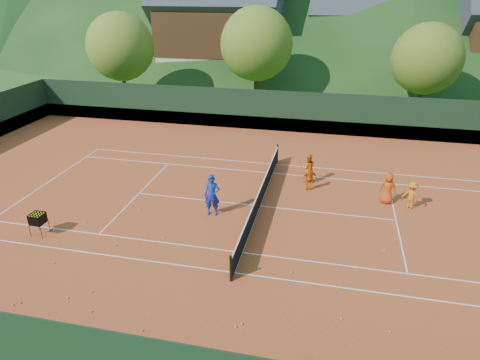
% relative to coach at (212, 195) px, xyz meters
% --- Properties ---
extents(ground, '(400.00, 400.00, 0.00)m').
position_rel_coach_xyz_m(ground, '(2.04, 1.30, -1.03)').
color(ground, '#2A5219').
rests_on(ground, ground).
extents(clay_court, '(40.00, 24.00, 0.02)m').
position_rel_coach_xyz_m(clay_court, '(2.04, 1.30, -1.02)').
color(clay_court, '#B9461E').
rests_on(clay_court, ground).
extents(coach, '(0.79, 0.58, 2.01)m').
position_rel_coach_xyz_m(coach, '(0.00, 0.00, 0.00)').
color(coach, '#172B9B').
rests_on(coach, clay_court).
extents(student_a, '(0.95, 0.83, 1.64)m').
position_rel_coach_xyz_m(student_a, '(4.08, 4.65, -0.18)').
color(student_a, orange).
rests_on(student_a, clay_court).
extents(student_b, '(0.86, 0.59, 1.36)m').
position_rel_coach_xyz_m(student_b, '(4.24, 3.67, -0.33)').
color(student_b, orange).
rests_on(student_b, clay_court).
extents(student_c, '(0.87, 0.67, 1.59)m').
position_rel_coach_xyz_m(student_c, '(8.12, 3.01, -0.21)').
color(student_c, '#D04812').
rests_on(student_c, clay_court).
extents(student_d, '(1.00, 0.76, 1.38)m').
position_rel_coach_xyz_m(student_d, '(9.20, 2.71, -0.32)').
color(student_d, orange).
rests_on(student_d, clay_court).
extents(tennis_ball_0, '(0.07, 0.07, 0.07)m').
position_rel_coach_xyz_m(tennis_ball_0, '(6.01, -5.84, -0.97)').
color(tennis_ball_0, '#CDDC24').
rests_on(tennis_ball_0, clay_court).
extents(tennis_ball_1, '(0.07, 0.07, 0.07)m').
position_rel_coach_xyz_m(tennis_ball_1, '(2.55, -3.01, -0.97)').
color(tennis_ball_1, '#CDDC24').
rests_on(tennis_ball_1, clay_court).
extents(tennis_ball_2, '(0.07, 0.07, 0.07)m').
position_rel_coach_xyz_m(tennis_ball_2, '(4.16, -3.74, -0.97)').
color(tennis_ball_2, '#CDDC24').
rests_on(tennis_ball_2, clay_court).
extents(tennis_ball_3, '(0.07, 0.07, 0.07)m').
position_rel_coach_xyz_m(tennis_ball_3, '(-1.58, -8.07, -0.97)').
color(tennis_ball_3, '#CDDC24').
rests_on(tennis_ball_3, clay_court).
extents(tennis_ball_4, '(0.07, 0.07, 0.07)m').
position_rel_coach_xyz_m(tennis_ball_4, '(-4.99, -5.15, -0.97)').
color(tennis_ball_4, '#CDDC24').
rests_on(tennis_ball_4, clay_court).
extents(tennis_ball_5, '(0.07, 0.07, 0.07)m').
position_rel_coach_xyz_m(tennis_ball_5, '(-2.10, -7.31, -0.97)').
color(tennis_ball_5, '#CDDC24').
rests_on(tennis_ball_5, clay_court).
extents(tennis_ball_6, '(0.07, 0.07, 0.07)m').
position_rel_coach_xyz_m(tennis_ball_6, '(-2.62, -6.40, -0.97)').
color(tennis_ball_6, '#CDDC24').
rests_on(tennis_ball_6, clay_court).
extents(tennis_ball_7, '(0.07, 0.07, 0.07)m').
position_rel_coach_xyz_m(tennis_ball_7, '(-5.46, -2.01, -0.97)').
color(tennis_ball_7, '#CDDC24').
rests_on(tennis_ball_7, clay_court).
extents(tennis_ball_8, '(0.07, 0.07, 0.07)m').
position_rel_coach_xyz_m(tennis_ball_8, '(-4.32, -1.18, -0.97)').
color(tennis_ball_8, '#CDDC24').
rests_on(tennis_ball_8, clay_court).
extents(tennis_ball_9, '(0.07, 0.07, 0.07)m').
position_rel_coach_xyz_m(tennis_ball_9, '(-3.58, -0.28, -0.97)').
color(tennis_ball_9, '#CDDC24').
rests_on(tennis_ball_9, clay_court).
extents(tennis_ball_10, '(0.07, 0.07, 0.07)m').
position_rel_coach_xyz_m(tennis_ball_10, '(-4.88, -7.60, -0.97)').
color(tennis_ball_10, '#CDDC24').
rests_on(tennis_ball_10, clay_court).
extents(tennis_ball_11, '(0.07, 0.07, 0.07)m').
position_rel_coach_xyz_m(tennis_ball_11, '(2.89, 0.25, -0.97)').
color(tennis_ball_11, '#CDDC24').
rests_on(tennis_ball_11, clay_court).
extents(tennis_ball_12, '(0.07, 0.07, 0.07)m').
position_rel_coach_xyz_m(tennis_ball_12, '(2.75, -6.95, -0.97)').
color(tennis_ball_12, '#CDDC24').
rests_on(tennis_ball_12, clay_court).
extents(tennis_ball_13, '(0.07, 0.07, 0.07)m').
position_rel_coach_xyz_m(tennis_ball_13, '(-3.25, -6.88, -0.97)').
color(tennis_ball_13, '#CDDC24').
rests_on(tennis_ball_13, clay_court).
extents(tennis_ball_14, '(0.07, 0.07, 0.07)m').
position_rel_coach_xyz_m(tennis_ball_14, '(-3.22, -3.48, -0.97)').
color(tennis_ball_14, '#CDDC24').
rests_on(tennis_ball_14, clay_court).
extents(tennis_ball_15, '(0.07, 0.07, 0.07)m').
position_rel_coach_xyz_m(tennis_ball_15, '(7.51, -6.09, -0.97)').
color(tennis_ball_15, '#CDDC24').
rests_on(tennis_ball_15, clay_court).
extents(tennis_ball_16, '(0.07, 0.07, 0.07)m').
position_rel_coach_xyz_m(tennis_ball_16, '(-1.49, -2.44, -0.97)').
color(tennis_ball_16, '#CDDC24').
rests_on(tennis_ball_16, clay_court).
extents(tennis_ball_17, '(0.07, 0.07, 0.07)m').
position_rel_coach_xyz_m(tennis_ball_17, '(7.70, -1.44, -0.97)').
color(tennis_ball_17, '#CDDC24').
rests_on(tennis_ball_17, clay_court).
extents(tennis_ball_18, '(0.07, 0.07, 0.07)m').
position_rel_coach_xyz_m(tennis_ball_18, '(-0.09, -7.73, -0.97)').
color(tennis_ball_18, '#CDDC24').
rests_on(tennis_ball_18, clay_court).
extents(tennis_ball_19, '(0.07, 0.07, 0.07)m').
position_rel_coach_xyz_m(tennis_ball_19, '(0.71, 0.16, -0.97)').
color(tennis_ball_19, '#CDDC24').
rests_on(tennis_ball_19, clay_court).
extents(tennis_ball_20, '(0.07, 0.07, 0.07)m').
position_rel_coach_xyz_m(tennis_ball_20, '(2.90, -6.75, -0.97)').
color(tennis_ball_20, '#CDDC24').
rests_on(tennis_ball_20, clay_court).
extents(tennis_ball_21, '(0.07, 0.07, 0.07)m').
position_rel_coach_xyz_m(tennis_ball_21, '(-4.70, -7.45, -0.97)').
color(tennis_ball_21, '#CDDC24').
rests_on(tennis_ball_21, clay_court).
extents(court_lines, '(23.83, 11.03, 0.00)m').
position_rel_coach_xyz_m(court_lines, '(2.04, 1.30, -1.00)').
color(court_lines, white).
rests_on(court_lines, clay_court).
extents(tennis_net, '(0.10, 12.07, 1.10)m').
position_rel_coach_xyz_m(tennis_net, '(2.04, 1.30, -0.51)').
color(tennis_net, black).
rests_on(tennis_net, clay_court).
extents(perimeter_fence, '(40.40, 24.24, 3.00)m').
position_rel_coach_xyz_m(perimeter_fence, '(2.04, 1.30, 0.24)').
color(perimeter_fence, black).
rests_on(perimeter_fence, clay_court).
extents(ball_hopper, '(0.57, 0.57, 1.00)m').
position_rel_coach_xyz_m(ball_hopper, '(-6.84, -3.34, -0.26)').
color(ball_hopper, black).
rests_on(ball_hopper, clay_court).
extents(chalet_left, '(13.80, 9.93, 12.92)m').
position_rel_coach_xyz_m(chalet_left, '(-7.96, 31.30, 4.62)').
color(chalet_left, beige).
rests_on(chalet_left, ground).
extents(chalet_mid, '(12.65, 8.82, 11.45)m').
position_rel_coach_xyz_m(chalet_mid, '(8.04, 35.30, 3.96)').
color(chalet_mid, beige).
rests_on(chalet_mid, ground).
extents(tree_a, '(6.00, 6.00, 7.88)m').
position_rel_coach_xyz_m(tree_a, '(-13.96, 19.30, 3.84)').
color(tree_a, '#412A1A').
rests_on(tree_a, ground).
extents(tree_b, '(6.40, 6.40, 8.40)m').
position_rel_coach_xyz_m(tree_b, '(-1.96, 21.30, 4.17)').
color(tree_b, '#432B1B').
rests_on(tree_b, ground).
extents(tree_c, '(5.60, 5.60, 7.35)m').
position_rel_coach_xyz_m(tree_c, '(12.04, 20.30, 3.52)').
color(tree_c, '#3D2818').
rests_on(tree_c, ground).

